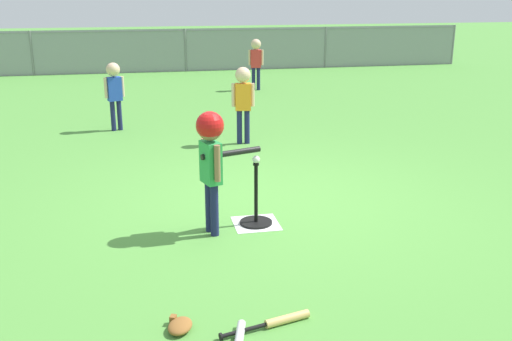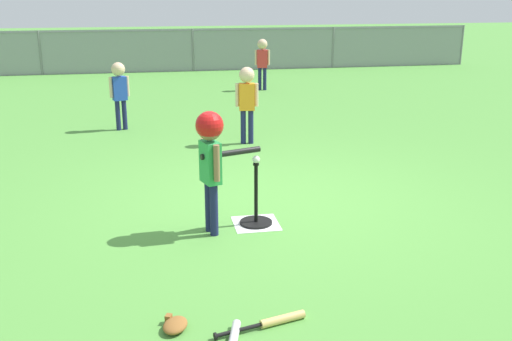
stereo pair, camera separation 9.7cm
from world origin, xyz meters
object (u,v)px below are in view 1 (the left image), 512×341
(spare_bat_silver, at_px, (239,340))
(spare_bat_wood, at_px, (278,321))
(baseball_on_tee, at_px, (256,159))
(glove_near_bats, at_px, (180,326))
(batting_tee, at_px, (256,215))
(batter_child, at_px, (211,148))
(fielder_near_left, at_px, (256,57))
(fielder_deep_center, at_px, (243,95))
(fielder_near_right, at_px, (114,87))

(spare_bat_silver, distance_m, spare_bat_wood, 0.35)
(baseball_on_tee, height_order, glove_near_bats, baseball_on_tee)
(batting_tee, xyz_separation_m, batter_child, (-0.44, -0.14, 0.74))
(baseball_on_tee, bearing_deg, fielder_near_left, 78.49)
(batter_child, height_order, spare_bat_silver, batter_child)
(baseball_on_tee, distance_m, spare_bat_silver, 2.15)
(fielder_near_left, bearing_deg, baseball_on_tee, -101.51)
(baseball_on_tee, relative_size, glove_near_bats, 0.28)
(baseball_on_tee, height_order, fielder_near_left, fielder_near_left)
(batting_tee, bearing_deg, spare_bat_silver, -104.62)
(fielder_deep_center, bearing_deg, fielder_near_left, 76.22)
(fielder_deep_center, bearing_deg, batter_child, -105.24)
(fielder_near_left, bearing_deg, fielder_deep_center, -103.78)
(glove_near_bats, bearing_deg, fielder_near_left, 75.45)
(fielder_deep_center, relative_size, fielder_near_left, 1.00)
(batting_tee, height_order, fielder_near_left, fielder_near_left)
(batter_child, bearing_deg, spare_bat_wood, -82.15)
(spare_bat_silver, bearing_deg, glove_near_bats, 146.99)
(baseball_on_tee, distance_m, glove_near_bats, 2.05)
(batting_tee, height_order, spare_bat_wood, batting_tee)
(spare_bat_wood, distance_m, glove_near_bats, 0.68)
(glove_near_bats, bearing_deg, baseball_on_tee, 63.13)
(batting_tee, distance_m, fielder_near_left, 7.89)
(batter_child, bearing_deg, fielder_near_left, 75.61)
(baseball_on_tee, height_order, fielder_near_right, fielder_near_right)
(fielder_near_left, relative_size, spare_bat_silver, 2.05)
(spare_bat_silver, distance_m, glove_near_bats, 0.44)
(batting_tee, distance_m, batter_child, 0.88)
(baseball_on_tee, height_order, batter_child, batter_child)
(batting_tee, height_order, glove_near_bats, batting_tee)
(glove_near_bats, bearing_deg, spare_bat_silver, -33.01)
(batting_tee, relative_size, fielder_deep_center, 0.55)
(fielder_deep_center, xyz_separation_m, glove_near_bats, (-1.32, -4.84, -0.69))
(spare_bat_silver, relative_size, glove_near_bats, 2.09)
(spare_bat_wood, bearing_deg, fielder_deep_center, 82.46)
(batting_tee, relative_size, glove_near_bats, 2.35)
(baseball_on_tee, bearing_deg, spare_bat_silver, -104.62)
(batting_tee, xyz_separation_m, glove_near_bats, (-0.88, -1.75, -0.06))
(fielder_near_right, bearing_deg, fielder_deep_center, -33.60)
(batter_child, relative_size, fielder_near_left, 1.04)
(baseball_on_tee, xyz_separation_m, glove_near_bats, (-0.88, -1.75, -0.63))
(batting_tee, bearing_deg, fielder_deep_center, 81.96)
(glove_near_bats, bearing_deg, fielder_deep_center, 74.72)
(fielder_near_left, bearing_deg, batter_child, -104.39)
(baseball_on_tee, relative_size, spare_bat_wood, 0.11)
(batting_tee, distance_m, glove_near_bats, 1.96)
(fielder_near_right, xyz_separation_m, spare_bat_wood, (1.21, -6.15, -0.67))
(batter_child, xyz_separation_m, fielder_near_left, (2.01, 7.85, -0.11))
(fielder_near_left, height_order, spare_bat_silver, fielder_near_left)
(fielder_deep_center, xyz_separation_m, spare_bat_silver, (-0.95, -5.08, -0.70))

